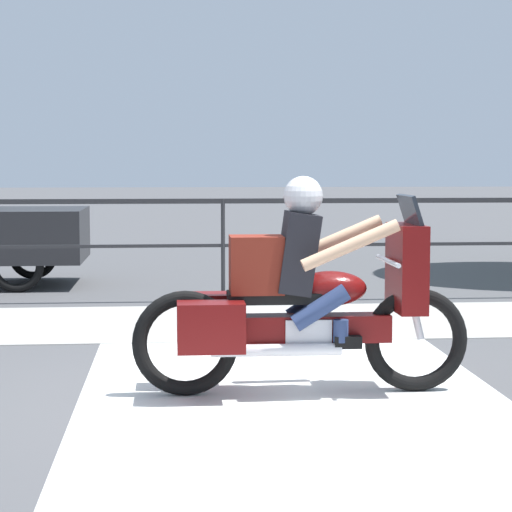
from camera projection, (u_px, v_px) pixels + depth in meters
ground_plane at (257, 396)px, 7.32m from camera, size 120.00×120.00×0.00m
sidewalk_band at (230, 322)px, 10.69m from camera, size 44.00×2.40×0.01m
crosswalk_band at (295, 402)px, 7.14m from camera, size 3.11×6.00×0.01m
fence_railing at (223, 221)px, 12.12m from camera, size 36.00×0.05×1.27m
motorcycle at (301, 298)px, 7.34m from camera, size 2.50×0.76×1.61m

